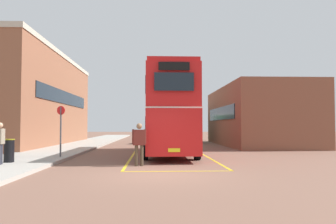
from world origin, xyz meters
The scene contains 11 objects.
ground_plane centered at (0.00, 14.40, 0.00)m, with size 135.60×135.60×0.00m, color brown.
sidewalk_left centered at (-6.50, 16.80, 0.07)m, with size 4.00×57.60×0.14m, color #A39E93.
brick_building_left centered at (-10.79, 17.97, 3.94)m, with size 5.50×19.49×7.86m.
depot_building_right centered at (8.69, 17.44, 2.49)m, with size 6.45×13.95×4.99m.
double_decker_bus centered at (0.55, 8.21, 2.51)m, with size 2.90×10.79×4.75m.
single_deck_bus centered at (2.12, 23.76, 1.64)m, with size 3.56×10.21×3.02m.
pedestrian_boarding centered at (-0.89, 2.47, 1.04)m, with size 0.59×0.30×1.78m.
pedestrian_waiting_near centered at (-6.39, 2.00, 1.11)m, with size 0.27×0.56×1.67m.
litter_bin centered at (-6.40, 2.85, 0.63)m, with size 0.44×0.44×0.98m.
bus_stop_sign centered at (-4.97, 5.41, 1.67)m, with size 0.43×0.15×2.54m.
bay_marking_yellow centered at (0.55, 6.24, 0.00)m, with size 4.31×12.79×0.01m.
Camera 1 is at (-0.23, -11.58, 1.68)m, focal length 35.77 mm.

